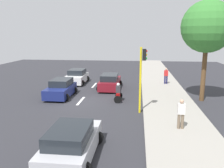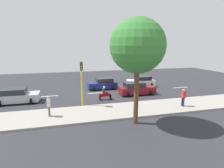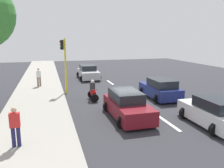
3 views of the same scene
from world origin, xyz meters
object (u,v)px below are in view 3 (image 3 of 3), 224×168
Objects in this scene: car_white at (214,112)px; car_maroon at (127,105)px; pedestrian_by_tree at (39,76)px; traffic_light_corner at (64,58)px; pedestrian_near_signal at (15,126)px; car_dark_blue at (160,89)px; motorcycle at (93,92)px; car_silver at (88,72)px.

car_white and car_maroon have the same top height.
traffic_light_corner is at bearing 126.15° from pedestrian_by_tree.
pedestrian_near_signal reaches higher than car_white.
traffic_light_corner is (6.98, -9.27, 2.22)m from car_white.
car_white is (-0.12, 5.78, 0.00)m from car_dark_blue.
car_maroon is 2.81× the size of motorcycle.
motorcycle is at bearing 124.28° from traffic_light_corner.
pedestrian_by_tree is (3.96, -5.59, 0.42)m from motorcycle.
pedestrian_near_signal is at bearing 87.42° from pedestrian_by_tree.
pedestrian_by_tree reaches higher than car_dark_blue.
pedestrian_by_tree is at bearing -62.31° from car_maroon.
car_silver and car_white have the same top height.
pedestrian_by_tree is (5.21, 3.56, 0.35)m from car_silver.
pedestrian_by_tree reaches higher than car_maroon.
car_silver is at bearing -90.26° from car_maroon.
pedestrian_by_tree is at bearing -35.53° from car_dark_blue.
motorcycle is (5.06, -0.84, -0.07)m from car_dark_blue.
traffic_light_corner is (3.06, 6.51, 2.22)m from car_silver.
car_maroon is 0.96× the size of traffic_light_corner.
traffic_light_corner is at bearing 64.84° from car_silver.
car_silver is 10.70m from car_dark_blue.
motorcycle is (1.25, 9.15, -0.07)m from car_silver.
traffic_light_corner is (1.80, -2.64, 2.29)m from motorcycle.
car_maroon is 4.39m from motorcycle.
car_silver is 2.55× the size of pedestrian_near_signal.
motorcycle is at bearing 125.28° from pedestrian_by_tree.
pedestrian_near_signal is at bearing 73.87° from traffic_light_corner.
pedestrian_by_tree is at bearing 34.35° from car_silver.
car_dark_blue and car_white have the same top height.
car_silver is 1.11× the size of car_dark_blue.
traffic_light_corner is (3.00, -6.87, 2.22)m from car_maroon.
motorcycle reaches higher than car_dark_blue.
motorcycle is at bearing -74.20° from car_maroon.
motorcycle is 3.93m from traffic_light_corner.
car_dark_blue and car_maroon have the same top height.
car_white is 4.65m from car_maroon.
car_dark_blue is at bearing 110.82° from car_silver.
car_white is 2.25× the size of pedestrian_near_signal.
traffic_light_corner is (6.86, -3.49, 2.22)m from car_dark_blue.
car_silver is 13.37m from car_maroon.
motorcycle is at bearing -9.48° from car_dark_blue.
car_silver is 6.32m from pedestrian_by_tree.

